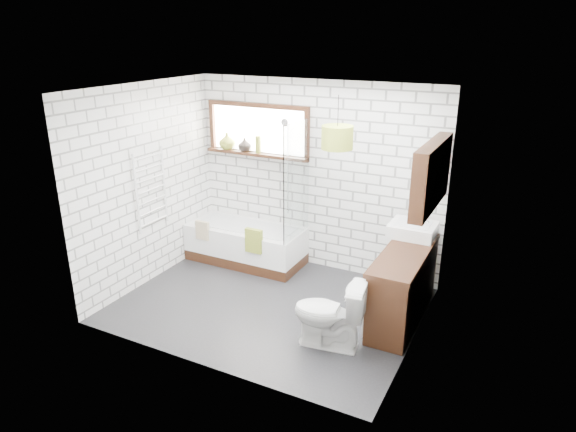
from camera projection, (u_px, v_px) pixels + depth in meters
The scene contains 22 objects.
floor at pixel (269, 305), 6.08m from camera, with size 3.40×2.60×0.01m, color black.
ceiling at pixel (266, 89), 5.22m from camera, with size 3.40×2.60×0.01m, color white.
wall_back at pixel (316, 177), 6.74m from camera, with size 3.40×0.01×2.50m, color white.
wall_front at pixel (196, 248), 4.55m from camera, with size 3.40×0.01×2.50m, color white.
wall_left at pixel (148, 185), 6.37m from camera, with size 0.01×2.60×2.50m, color white.
wall_right at pixel (422, 231), 4.92m from camera, with size 0.01×2.60×2.50m, color white.
window at pixel (257, 130), 6.87m from camera, with size 1.52×0.16×0.68m, color black.
towel_radiator at pixel (151, 190), 6.37m from camera, with size 0.06×0.52×1.00m, color white.
mirror_cabinet at pixel (431, 175), 5.32m from camera, with size 0.16×1.20×0.70m, color black.
shower_riser at pixel (287, 167), 6.84m from camera, with size 0.02×0.02×1.30m, color silver.
bathtub at pixel (246, 244), 7.15m from camera, with size 1.61×0.71×0.52m, color white.
shower_screen at pixel (297, 181), 6.47m from camera, with size 0.02×0.72×1.50m, color white.
towel_green at pixel (254, 241), 6.63m from camera, with size 0.24×0.06×0.32m, color olive.
towel_beige at pixel (203, 230), 6.97m from camera, with size 0.20×0.05×0.26m, color tan.
vanity at pixel (403, 286), 5.66m from camera, with size 0.46×1.42×0.81m, color black.
basin at pixel (413, 230), 5.94m from camera, with size 0.52×0.45×0.15m, color white.
tap at pixel (427, 228), 5.85m from camera, with size 0.03×0.03×0.16m, color silver.
toilet at pixel (329, 314), 5.18m from camera, with size 0.72×0.41×0.74m, color white.
vase_olive at pixel (227, 142), 7.12m from camera, with size 0.22×0.22×0.23m, color olive.
vase_dark at pixel (245, 146), 7.01m from camera, with size 0.18×0.18×0.19m, color black.
bottle at pixel (258, 146), 6.91m from camera, with size 0.07×0.07×0.23m, color olive.
pendant at pixel (337, 137), 4.91m from camera, with size 0.31×0.31×0.22m, color olive.
Camera 1 is at (2.63, -4.66, 3.08)m, focal length 32.00 mm.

